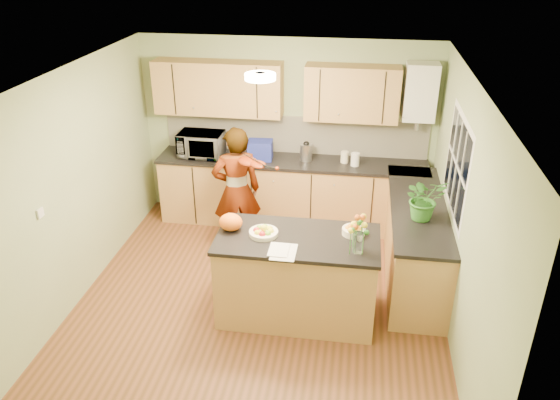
# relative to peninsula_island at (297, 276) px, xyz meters

# --- Properties ---
(floor) EXTENTS (4.50, 4.50, 0.00)m
(floor) POSITION_rel_peninsula_island_xyz_m (-0.43, 0.09, -0.47)
(floor) COLOR #583619
(floor) RESTS_ON ground
(ceiling) EXTENTS (4.00, 4.50, 0.02)m
(ceiling) POSITION_rel_peninsula_island_xyz_m (-0.43, 0.09, 2.03)
(ceiling) COLOR white
(ceiling) RESTS_ON wall_back
(wall_back) EXTENTS (4.00, 0.02, 2.50)m
(wall_back) POSITION_rel_peninsula_island_xyz_m (-0.43, 2.34, 0.78)
(wall_back) COLOR #8CA072
(wall_back) RESTS_ON floor
(wall_front) EXTENTS (4.00, 0.02, 2.50)m
(wall_front) POSITION_rel_peninsula_island_xyz_m (-0.43, -2.16, 0.78)
(wall_front) COLOR #8CA072
(wall_front) RESTS_ON floor
(wall_left) EXTENTS (0.02, 4.50, 2.50)m
(wall_left) POSITION_rel_peninsula_island_xyz_m (-2.43, 0.09, 0.78)
(wall_left) COLOR #8CA072
(wall_left) RESTS_ON floor
(wall_right) EXTENTS (0.02, 4.50, 2.50)m
(wall_right) POSITION_rel_peninsula_island_xyz_m (1.57, 0.09, 0.78)
(wall_right) COLOR #8CA072
(wall_right) RESTS_ON floor
(back_counter) EXTENTS (3.64, 0.62, 0.94)m
(back_counter) POSITION_rel_peninsula_island_xyz_m (-0.33, 2.04, -0.00)
(back_counter) COLOR #A98243
(back_counter) RESTS_ON floor
(right_counter) EXTENTS (0.62, 2.24, 0.94)m
(right_counter) POSITION_rel_peninsula_island_xyz_m (1.27, 0.94, -0.00)
(right_counter) COLOR #A98243
(right_counter) RESTS_ON floor
(splashback) EXTENTS (3.60, 0.02, 0.52)m
(splashback) POSITION_rel_peninsula_island_xyz_m (-0.33, 2.32, 0.73)
(splashback) COLOR #EEE5CE
(splashback) RESTS_ON back_counter
(upper_cabinets) EXTENTS (3.20, 0.34, 0.70)m
(upper_cabinets) POSITION_rel_peninsula_island_xyz_m (-0.61, 2.17, 1.38)
(upper_cabinets) COLOR #A98243
(upper_cabinets) RESTS_ON wall_back
(boiler) EXTENTS (0.40, 0.30, 0.86)m
(boiler) POSITION_rel_peninsula_island_xyz_m (1.27, 2.18, 1.42)
(boiler) COLOR white
(boiler) RESTS_ON wall_back
(window_right) EXTENTS (0.01, 1.30, 1.05)m
(window_right) POSITION_rel_peninsula_island_xyz_m (1.56, 0.69, 1.08)
(window_right) COLOR white
(window_right) RESTS_ON wall_right
(light_switch) EXTENTS (0.02, 0.09, 0.09)m
(light_switch) POSITION_rel_peninsula_island_xyz_m (-2.42, -0.51, 0.83)
(light_switch) COLOR white
(light_switch) RESTS_ON wall_left
(ceiling_lamp) EXTENTS (0.30, 0.30, 0.07)m
(ceiling_lamp) POSITION_rel_peninsula_island_xyz_m (-0.43, 0.39, 1.99)
(ceiling_lamp) COLOR #FFEABF
(ceiling_lamp) RESTS_ON ceiling
(peninsula_island) EXTENTS (1.65, 0.84, 0.94)m
(peninsula_island) POSITION_rel_peninsula_island_xyz_m (0.00, 0.00, 0.00)
(peninsula_island) COLOR #A98243
(peninsula_island) RESTS_ON floor
(fruit_dish) EXTENTS (0.30, 0.30, 0.10)m
(fruit_dish) POSITION_rel_peninsula_island_xyz_m (-0.35, -0.00, 0.51)
(fruit_dish) COLOR #F7E9C5
(fruit_dish) RESTS_ON peninsula_island
(orange_bowl) EXTENTS (0.23, 0.23, 0.14)m
(orange_bowl) POSITION_rel_peninsula_island_xyz_m (0.55, 0.15, 0.53)
(orange_bowl) COLOR #F7E9C5
(orange_bowl) RESTS_ON peninsula_island
(flower_vase) EXTENTS (0.24, 0.24, 0.44)m
(flower_vase) POSITION_rel_peninsula_island_xyz_m (0.60, -0.18, 0.76)
(flower_vase) COLOR silver
(flower_vase) RESTS_ON peninsula_island
(orange_bag) EXTENTS (0.30, 0.28, 0.18)m
(orange_bag) POSITION_rel_peninsula_island_xyz_m (-0.70, 0.05, 0.56)
(orange_bag) COLOR orange
(orange_bag) RESTS_ON peninsula_island
(papers) EXTENTS (0.24, 0.32, 0.01)m
(papers) POSITION_rel_peninsula_island_xyz_m (-0.10, -0.30, 0.48)
(papers) COLOR white
(papers) RESTS_ON peninsula_island
(violinist) EXTENTS (0.70, 0.58, 1.65)m
(violinist) POSITION_rel_peninsula_island_xyz_m (-0.91, 1.22, 0.35)
(violinist) COLOR #E3A38A
(violinist) RESTS_ON floor
(violin) EXTENTS (0.68, 0.59, 0.17)m
(violin) POSITION_rel_peninsula_island_xyz_m (-0.71, 1.00, 0.85)
(violin) COLOR #541505
(violin) RESTS_ON violinist
(microwave) EXTENTS (0.60, 0.42, 0.33)m
(microwave) POSITION_rel_peninsula_island_xyz_m (-1.57, 2.01, 0.63)
(microwave) COLOR white
(microwave) RESTS_ON back_counter
(blue_box) EXTENTS (0.34, 0.26, 0.26)m
(blue_box) POSITION_rel_peninsula_island_xyz_m (-0.75, 2.01, 0.60)
(blue_box) COLOR navy
(blue_box) RESTS_ON back_counter
(kettle) EXTENTS (0.16, 0.16, 0.31)m
(kettle) POSITION_rel_peninsula_island_xyz_m (-0.14, 2.07, 0.59)
(kettle) COLOR #B8B9BD
(kettle) RESTS_ON back_counter
(jar_cream) EXTENTS (0.13, 0.13, 0.15)m
(jar_cream) POSITION_rel_peninsula_island_xyz_m (0.37, 2.06, 0.54)
(jar_cream) COLOR #F7E9C5
(jar_cream) RESTS_ON back_counter
(jar_white) EXTENTS (0.13, 0.13, 0.17)m
(jar_white) POSITION_rel_peninsula_island_xyz_m (0.52, 1.97, 0.55)
(jar_white) COLOR white
(jar_white) RESTS_ON back_counter
(potted_plant) EXTENTS (0.53, 0.50, 0.48)m
(potted_plant) POSITION_rel_peninsula_island_xyz_m (1.27, 0.61, 0.71)
(potted_plant) COLOR #357D29
(potted_plant) RESTS_ON right_counter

